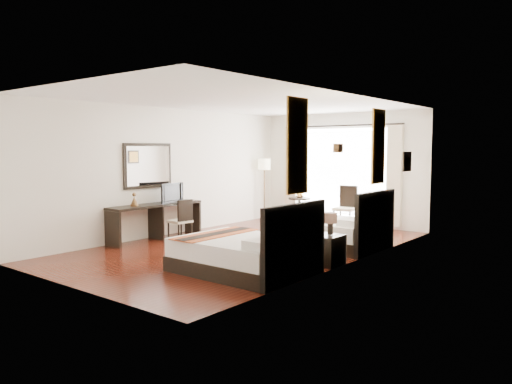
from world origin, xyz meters
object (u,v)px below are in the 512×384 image
Objects in this scene: table_lamp at (330,220)px; fruit_bowl at (300,197)px; television at (170,193)px; vase at (320,232)px; console_desk at (156,222)px; floor_lamp at (264,168)px; window_chair at (345,216)px; desk_chair at (181,228)px; bed_near at (246,253)px; bed_far at (332,231)px; nightstand at (328,250)px; side_table at (299,210)px.

table_lamp is 4.56m from fruit_bowl.
table_lamp is at bearing -101.63° from television.
console_desk is (-3.98, -0.06, -0.18)m from vase.
floor_lamp is 2.67m from window_chair.
fruit_bowl is 0.19× the size of window_chair.
desk_chair reaches higher than vase.
bed_far is at bearing 89.93° from bed_near.
table_lamp is 0.41× the size of desk_chair.
vase is 0.12× the size of window_chair.
table_lamp reaches higher than vase.
television reaches higher than table_lamp.
table_lamp is 0.22× the size of floor_lamp.
console_desk reaches higher than vase.
fruit_bowl is at bearing -95.52° from desk_chair.
nightstand is (0.73, -1.40, -0.05)m from bed_far.
bed_near is at bearing -55.13° from floor_lamp.
fruit_bowl is at bearing 3.06° from floor_lamp.
vase is (-0.04, -0.18, 0.31)m from nightstand.
desk_chair is (-2.80, -1.40, -0.03)m from bed_far.
television is at bearing -158.63° from bed_far.
console_desk is at bearing -105.91° from fruit_bowl.
table_lamp is (0.00, 0.07, 0.49)m from nightstand.
television is (-3.96, 0.31, 0.40)m from vase.
console_desk is at bearing -39.43° from window_chair.
window_chair is at bearing -46.29° from television.
floor_lamp is 1.60× the size of window_chair.
table_lamp is 4.01m from television.
desk_chair reaches higher than table_lamp.
vase is at bearing 56.28° from bed_near.
television is at bearing -107.23° from fruit_bowl.
bed_far reaches higher than fruit_bowl.
fruit_bowl reaches higher than vase.
floor_lamp is (-3.30, 2.10, 1.09)m from bed_far.
nightstand is at bearing 3.51° from console_desk.
nightstand is 0.50× the size of window_chair.
nightstand is 4.64m from side_table.
table_lamp is at bearing 18.20° from window_chair.
bed_far is at bearing -32.49° from floor_lamp.
bed_far reaches higher than desk_chair.
window_chair reaches higher than vase.
bed_near is at bearing -123.72° from vase.
television is (-4.00, 0.06, 0.22)m from table_lamp.
fruit_bowl is at bearing -98.65° from window_chair.
floor_lamp is at bearing -77.90° from desk_chair.
side_table is (-2.22, 2.18, 0.03)m from bed_far.
bed_near is 3.93× the size of nightstand.
console_desk is (-4.02, -0.25, 0.13)m from nightstand.
fruit_bowl is at bearing 135.57° from bed_far.
table_lamp is at bearing -40.47° from floor_lamp.
nightstand is 2.58× the size of fruit_bowl.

